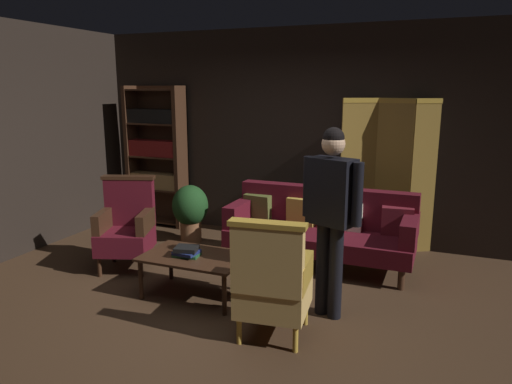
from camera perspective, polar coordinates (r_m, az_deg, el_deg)
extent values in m
plane|color=#3D2819|center=(4.63, -3.84, -13.59)|extent=(10.00, 10.00, 0.00)
cube|color=black|center=(6.48, 5.54, 6.81)|extent=(7.20, 0.10, 2.80)
cube|color=black|center=(6.52, -26.08, 5.65)|extent=(0.10, 3.60, 2.80)
cube|color=olive|center=(6.18, 12.06, 2.10)|extent=(0.42, 0.25, 1.90)
cube|color=#B78E33|center=(6.09, 12.46, 10.66)|extent=(0.42, 0.26, 0.06)
cube|color=olive|center=(6.18, 16.02, 1.89)|extent=(0.45, 0.14, 1.90)
cube|color=#B78E33|center=(6.08, 16.54, 10.44)|extent=(0.45, 0.15, 0.06)
cube|color=olive|center=(6.20, 19.96, 1.66)|extent=(0.42, 0.25, 1.90)
cube|color=#B78E33|center=(6.11, 20.61, 10.17)|extent=(0.42, 0.26, 0.06)
cube|color=#382114|center=(7.44, -14.53, 4.28)|extent=(0.06, 0.32, 2.05)
cube|color=#382114|center=(6.98, -8.96, 4.01)|extent=(0.06, 0.32, 2.05)
cube|color=#382114|center=(7.32, -11.18, 4.32)|extent=(0.90, 0.02, 2.05)
cube|color=#382114|center=(7.40, -11.50, -3.26)|extent=(0.86, 0.30, 0.02)
cube|color=#382114|center=(7.28, -11.66, 0.40)|extent=(0.86, 0.30, 0.02)
cube|color=#9E7A47|center=(7.24, -11.79, 1.32)|extent=(0.78, 0.22, 0.22)
cube|color=#382114|center=(7.20, -11.83, 4.16)|extent=(0.86, 0.30, 0.02)
cube|color=maroon|center=(7.17, -11.97, 5.15)|extent=(0.78, 0.22, 0.23)
cube|color=#382114|center=(7.15, -12.00, 7.98)|extent=(0.86, 0.30, 0.02)
cube|color=black|center=(7.13, -12.13, 8.87)|extent=(0.78, 0.22, 0.20)
cube|color=#382114|center=(7.13, -12.18, 11.85)|extent=(0.86, 0.30, 0.02)
cylinder|color=#382114|center=(5.62, -2.85, -7.55)|extent=(0.07, 0.07, 0.22)
cylinder|color=#382114|center=(5.16, 16.97, -9.95)|extent=(0.07, 0.07, 0.22)
cylinder|color=#382114|center=(6.13, -0.48, -5.79)|extent=(0.07, 0.07, 0.22)
cylinder|color=#382114|center=(5.72, 17.55, -7.76)|extent=(0.07, 0.07, 0.22)
cube|color=#4C0F19|center=(5.51, 7.51, -5.73)|extent=(2.10, 0.76, 0.20)
cube|color=#4C0F19|center=(5.71, 8.39, -1.67)|extent=(2.10, 0.18, 0.46)
cube|color=#4C0F19|center=(5.76, -1.91, -2.45)|extent=(0.16, 0.68, 0.26)
cube|color=#4C0F19|center=(5.30, 17.90, -4.38)|extent=(0.16, 0.68, 0.26)
cube|color=#4C5123|center=(5.87, 0.22, -1.94)|extent=(0.36, 0.18, 0.35)
cube|color=#B79338|center=(5.70, 5.40, -2.45)|extent=(0.35, 0.16, 0.34)
cube|color=beige|center=(5.57, 10.86, -2.97)|extent=(0.34, 0.14, 0.35)
cube|color=maroon|center=(5.50, 16.53, -3.48)|extent=(0.35, 0.17, 0.35)
cylinder|color=#382114|center=(4.84, -13.60, -10.17)|extent=(0.04, 0.04, 0.39)
cylinder|color=#382114|center=(4.40, -3.81, -12.15)|extent=(0.04, 0.04, 0.39)
cylinder|color=#382114|center=(5.25, -10.16, -8.18)|extent=(0.04, 0.04, 0.39)
cylinder|color=#382114|center=(4.85, -0.99, -9.72)|extent=(0.04, 0.04, 0.39)
cube|color=#382114|center=(4.74, -7.35, -7.66)|extent=(1.00, 0.64, 0.03)
cylinder|color=#B78E33|center=(4.30, 5.93, -14.15)|extent=(0.04, 0.04, 0.22)
cylinder|color=#B78E33|center=(4.38, -0.17, -13.50)|extent=(0.04, 0.04, 0.22)
cylinder|color=#B78E33|center=(3.90, 4.74, -17.10)|extent=(0.04, 0.04, 0.22)
cylinder|color=#B78E33|center=(3.99, -2.03, -16.27)|extent=(0.04, 0.04, 0.22)
cube|color=tan|center=(4.03, 2.14, -12.31)|extent=(0.62, 0.62, 0.24)
cube|color=tan|center=(3.68, 1.35, -8.24)|extent=(0.57, 0.18, 0.54)
cube|color=#B78E33|center=(3.58, 1.37, -3.89)|extent=(0.61, 0.20, 0.04)
cube|color=#B78E33|center=(3.90, 5.65, -9.58)|extent=(0.15, 0.51, 0.22)
cube|color=#B78E33|center=(4.00, -1.22, -8.94)|extent=(0.15, 0.51, 0.22)
cylinder|color=#382114|center=(5.53, -18.21, -8.51)|extent=(0.04, 0.04, 0.22)
cylinder|color=#382114|center=(5.39, -13.57, -8.78)|extent=(0.04, 0.04, 0.22)
cylinder|color=#382114|center=(5.94, -16.67, -6.97)|extent=(0.04, 0.04, 0.22)
cylinder|color=#382114|center=(5.80, -12.34, -7.17)|extent=(0.04, 0.04, 0.22)
cube|color=#4C0F19|center=(5.59, -15.33, -5.62)|extent=(0.72, 0.72, 0.24)
cube|color=#4C0F19|center=(5.69, -14.86, -1.17)|extent=(0.57, 0.30, 0.54)
cube|color=#382114|center=(5.63, -15.03, 1.70)|extent=(0.61, 0.32, 0.04)
cube|color=#382114|center=(5.60, -17.81, -3.28)|extent=(0.25, 0.50, 0.22)
cube|color=#382114|center=(5.45, -13.06, -3.41)|extent=(0.25, 0.50, 0.22)
cylinder|color=black|center=(4.32, 9.50, -9.44)|extent=(0.12, 0.12, 0.86)
cylinder|color=black|center=(4.39, 7.95, -9.02)|extent=(0.12, 0.12, 0.86)
cube|color=maroon|center=(4.21, 8.93, -3.27)|extent=(0.36, 0.26, 0.09)
cube|color=black|center=(4.15, 9.04, 0.06)|extent=(0.45, 0.33, 0.58)
cube|color=white|center=(4.23, 9.87, 0.68)|extent=(0.14, 0.06, 0.41)
cube|color=maroon|center=(4.20, 10.02, 3.78)|extent=(0.09, 0.05, 0.04)
cylinder|color=black|center=(4.02, 12.04, -0.31)|extent=(0.09, 0.09, 0.54)
cylinder|color=black|center=(4.28, 6.25, 0.67)|extent=(0.09, 0.09, 0.54)
sphere|color=tan|center=(4.08, 9.24, 5.69)|extent=(0.20, 0.20, 0.20)
sphere|color=black|center=(4.07, 9.26, 6.39)|extent=(0.18, 0.18, 0.18)
cylinder|color=brown|center=(6.47, -7.78, -4.66)|extent=(0.28, 0.28, 0.28)
ellipsoid|color=#193D19|center=(6.37, -7.87, -1.62)|extent=(0.48, 0.48, 0.55)
cube|color=#1E4C28|center=(4.72, -8.29, -7.45)|extent=(0.27, 0.20, 0.03)
cube|color=navy|center=(4.71, -8.30, -7.14)|extent=(0.23, 0.21, 0.03)
cube|color=black|center=(4.70, -8.31, -6.73)|extent=(0.25, 0.23, 0.04)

